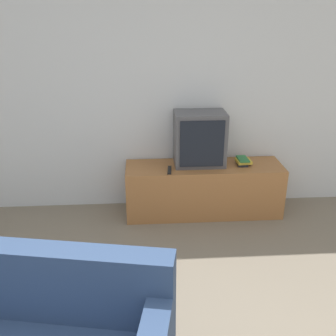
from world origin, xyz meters
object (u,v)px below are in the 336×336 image
at_px(television, 200,139).
at_px(remote_on_stand, 169,170).
at_px(tv_stand, 204,189).
at_px(book_stack, 243,161).

bearing_deg(television, remote_on_stand, -150.61).
xyz_separation_m(tv_stand, book_stack, (0.41, 0.01, 0.31)).
bearing_deg(tv_stand, remote_on_stand, -161.47).
bearing_deg(television, book_stack, -6.28).
bearing_deg(book_stack, television, 173.72).
bearing_deg(tv_stand, book_stack, 0.94).
relative_size(tv_stand, television, 2.96).
height_order(television, book_stack, television).
height_order(tv_stand, book_stack, book_stack).
bearing_deg(remote_on_stand, book_stack, 9.61).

